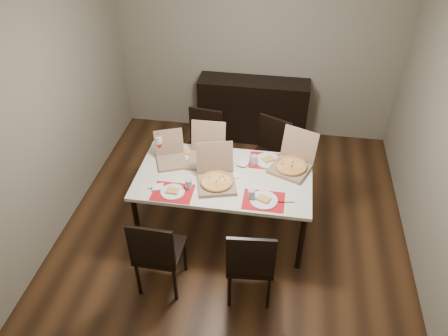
{
  "coord_description": "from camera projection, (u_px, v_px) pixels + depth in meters",
  "views": [
    {
      "loc": [
        0.44,
        -3.56,
        3.58
      ],
      "look_at": [
        -0.11,
        -0.1,
        0.85
      ],
      "focal_mm": 35.0,
      "sensor_mm": 36.0,
      "label": 1
    }
  ],
  "objects": [
    {
      "name": "pizza_box_extra",
      "position": [
        206.0,
        154.0,
        4.69
      ],
      "size": [
        0.38,
        0.42,
        0.37
      ],
      "color": "#8A694F",
      "rests_on": "dining_table"
    },
    {
      "name": "dining_table",
      "position": [
        224.0,
        181.0,
        4.54
      ],
      "size": [
        1.8,
        1.0,
        0.75
      ],
      "color": "beige",
      "rests_on": "ground"
    },
    {
      "name": "ground",
      "position": [
        235.0,
        222.0,
        5.03
      ],
      "size": [
        3.8,
        4.0,
        0.02
      ],
      "primitive_type": "cube",
      "color": "#432814",
      "rests_on": "ground"
    },
    {
      "name": "chair_near_right",
      "position": [
        250.0,
        262.0,
        3.91
      ],
      "size": [
        0.46,
        0.46,
        0.93
      ],
      "color": "black",
      "rests_on": "ground"
    },
    {
      "name": "faina_plate",
      "position": [
        200.0,
        164.0,
        4.64
      ],
      "size": [
        0.22,
        0.22,
        0.03
      ],
      "color": "black",
      "rests_on": "dining_table"
    },
    {
      "name": "setting_near_left",
      "position": [
        175.0,
        189.0,
        4.29
      ],
      "size": [
        0.45,
        0.3,
        0.11
      ],
      "color": "red",
      "rests_on": "dining_table"
    },
    {
      "name": "chair_far_right",
      "position": [
        269.0,
        153.0,
        5.22
      ],
      "size": [
        0.56,
        0.56,
        0.93
      ],
      "color": "black",
      "rests_on": "ground"
    },
    {
      "name": "pizza_box_right",
      "position": [
        292.0,
        164.0,
        4.56
      ],
      "size": [
        0.51,
        0.53,
        0.38
      ],
      "color": "#8A694F",
      "rests_on": "dining_table"
    },
    {
      "name": "pizza_box_left",
      "position": [
        171.0,
        156.0,
        4.67
      ],
      "size": [
        0.41,
        0.43,
        0.31
      ],
      "color": "#8A694F",
      "rests_on": "dining_table"
    },
    {
      "name": "napkin_loose",
      "position": [
        233.0,
        175.0,
        4.49
      ],
      "size": [
        0.16,
        0.16,
        0.02
      ],
      "primitive_type": "cube",
      "rotation": [
        0.0,
        0.0,
        0.53
      ],
      "color": "white",
      "rests_on": "dining_table"
    },
    {
      "name": "room_walls",
      "position": [
        243.0,
        65.0,
        4.3
      ],
      "size": [
        3.84,
        4.02,
        2.62
      ],
      "color": "gray",
      "rests_on": "ground"
    },
    {
      "name": "dip_bowl",
      "position": [
        243.0,
        164.0,
        4.63
      ],
      "size": [
        0.15,
        0.15,
        0.03
      ],
      "primitive_type": "imported",
      "rotation": [
        0.0,
        0.0,
        -0.28
      ],
      "color": "white",
      "rests_on": "dining_table"
    },
    {
      "name": "chair_far_left",
      "position": [
        203.0,
        144.0,
        5.37
      ],
      "size": [
        0.47,
        0.47,
        0.93
      ],
      "color": "black",
      "rests_on": "ground"
    },
    {
      "name": "setting_far_left",
      "position": [
        189.0,
        152.0,
        4.79
      ],
      "size": [
        0.46,
        0.3,
        0.11
      ],
      "color": "red",
      "rests_on": "dining_table"
    },
    {
      "name": "pizza_box_center",
      "position": [
        216.0,
        179.0,
        4.37
      ],
      "size": [
        0.47,
        0.5,
        0.37
      ],
      "color": "#8A694F",
      "rests_on": "dining_table"
    },
    {
      "name": "chair_near_left",
      "position": [
        157.0,
        252.0,
        4.0
      ],
      "size": [
        0.43,
        0.43,
        0.93
      ],
      "color": "black",
      "rests_on": "ground"
    },
    {
      "name": "soda_bottle",
      "position": [
        159.0,
        145.0,
        4.72
      ],
      "size": [
        0.1,
        0.1,
        0.29
      ],
      "color": "silver",
      "rests_on": "dining_table"
    },
    {
      "name": "sideboard",
      "position": [
        253.0,
        110.0,
        6.13
      ],
      "size": [
        1.5,
        0.4,
        0.9
      ],
      "primitive_type": "cube",
      "color": "black",
      "rests_on": "ground"
    },
    {
      "name": "setting_near_right",
      "position": [
        261.0,
        199.0,
        4.19
      ],
      "size": [
        0.5,
        0.3,
        0.11
      ],
      "color": "red",
      "rests_on": "dining_table"
    },
    {
      "name": "setting_far_right",
      "position": [
        265.0,
        160.0,
        4.67
      ],
      "size": [
        0.47,
        0.3,
        0.11
      ],
      "color": "red",
      "rests_on": "dining_table"
    }
  ]
}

